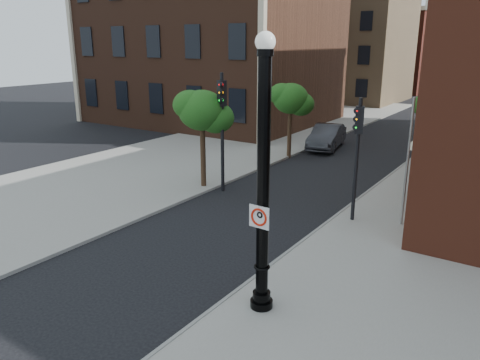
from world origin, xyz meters
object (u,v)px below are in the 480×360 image
Objects in this scene: traffic_signal_left at (222,113)px; no_parking_sign at (259,217)px; parked_car at (327,137)px; traffic_signal_right at (358,141)px; lamppost at (263,194)px.

no_parking_sign is at bearing -24.60° from traffic_signal_left.
traffic_signal_right is at bearing -72.40° from parked_car.
parked_car is 0.86× the size of traffic_signal_left.
no_parking_sign is 0.12× the size of parked_car.
traffic_signal_right is at bearing 20.52° from traffic_signal_left.
no_parking_sign is at bearing -109.43° from traffic_signal_right.
traffic_signal_left reaches higher than parked_car.
traffic_signal_left is at bearing -102.16° from parked_car.
no_parking_sign is 0.12× the size of traffic_signal_right.
parked_car is at bearing 109.03° from lamppost.
no_parking_sign reaches higher than parked_car.
no_parking_sign is 0.11× the size of traffic_signal_left.
traffic_signal_right is at bearing 92.46° from lamppost.
lamppost is 0.55m from no_parking_sign.
traffic_signal_right reaches higher than parked_car.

